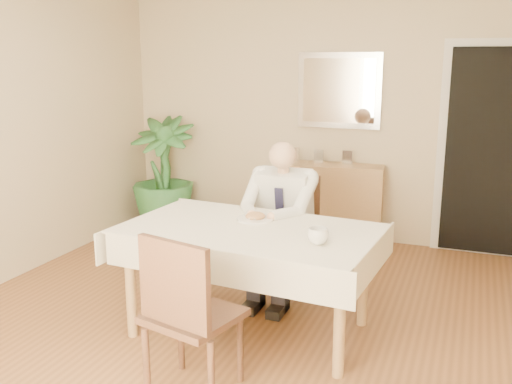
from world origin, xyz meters
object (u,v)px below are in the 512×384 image
at_px(seated_man, 278,215).
at_px(coffee_mug, 318,236).
at_px(dining_table, 249,239).
at_px(chair_far, 289,225).
at_px(chair_near, 186,309).
at_px(sideboard, 332,203).
at_px(potted_palm, 163,174).

relative_size(seated_man, coffee_mug, 9.69).
distance_m(dining_table, chair_far, 0.90).
bearing_deg(dining_table, coffee_mug, -13.91).
height_order(dining_table, seated_man, seated_man).
bearing_deg(chair_far, chair_near, -95.07).
relative_size(seated_man, sideboard, 1.22).
relative_size(dining_table, coffee_mug, 13.95).
height_order(chair_near, potted_palm, potted_palm).
bearing_deg(sideboard, seated_man, -97.62).
relative_size(chair_near, seated_man, 0.78).
bearing_deg(chair_near, chair_far, 103.52).
bearing_deg(potted_palm, coffee_mug, -42.57).
relative_size(dining_table, sideboard, 1.76).
relative_size(coffee_mug, potted_palm, 0.10).
xyz_separation_m(seated_man, potted_palm, (-1.82, 1.39, -0.07)).
bearing_deg(coffee_mug, chair_near, -125.59).
height_order(seated_man, potted_palm, potted_palm).
distance_m(coffee_mug, sideboard, 2.44).
bearing_deg(dining_table, seated_man, 94.52).
xyz_separation_m(seated_man, coffee_mug, (0.52, -0.77, 0.11)).
distance_m(dining_table, chair_near, 0.92).
height_order(chair_far, coffee_mug, chair_far).
relative_size(chair_far, coffee_mug, 7.22).
xyz_separation_m(chair_far, sideboard, (0.05, 1.30, -0.12)).
height_order(dining_table, potted_palm, potted_palm).
distance_m(chair_near, sideboard, 3.10).
distance_m(chair_far, chair_near, 1.80).
relative_size(chair_far, seated_man, 0.75).
distance_m(chair_far, seated_man, 0.34).
bearing_deg(seated_man, potted_palm, 142.71).
xyz_separation_m(chair_far, chair_near, (-0.00, -1.80, 0.03)).
relative_size(dining_table, chair_far, 1.93).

